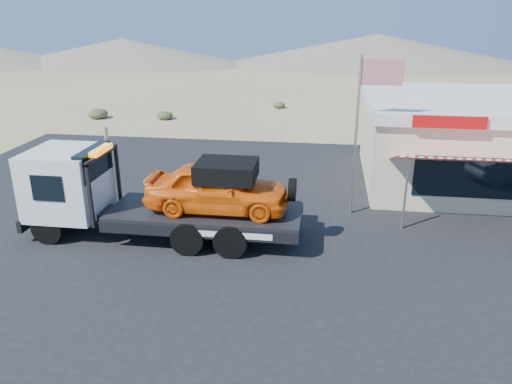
% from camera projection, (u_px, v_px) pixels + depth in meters
% --- Properties ---
extents(ground, '(120.00, 120.00, 0.00)m').
position_uv_depth(ground, '(206.00, 259.00, 15.96)').
color(ground, '#A17F5B').
rests_on(ground, ground).
extents(asphalt_lot, '(32.00, 24.00, 0.02)m').
position_uv_depth(asphalt_lot, '(278.00, 225.00, 18.48)').
color(asphalt_lot, black).
rests_on(asphalt_lot, ground).
extents(tow_truck, '(9.35, 2.77, 3.13)m').
position_uv_depth(tow_truck, '(155.00, 191.00, 17.00)').
color(tow_truck, black).
rests_on(tow_truck, asphalt_lot).
extents(jerky_store, '(10.40, 9.97, 3.90)m').
position_uv_depth(jerky_store, '(482.00, 141.00, 22.20)').
color(jerky_store, beige).
rests_on(jerky_store, asphalt_lot).
extents(flagpole, '(1.55, 0.10, 6.00)m').
position_uv_depth(flagpole, '(364.00, 119.00, 18.17)').
color(flagpole, '#99999E').
rests_on(flagpole, asphalt_lot).
extents(desert_scrub, '(22.37, 32.42, 0.76)m').
position_uv_depth(desert_scrub, '(17.00, 145.00, 27.94)').
color(desert_scrub, '#3C4826').
rests_on(desert_scrub, ground).
extents(distant_hills, '(126.00, 48.00, 4.20)m').
position_uv_depth(distant_hills, '(231.00, 52.00, 67.77)').
color(distant_hills, '#726B59').
rests_on(distant_hills, ground).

